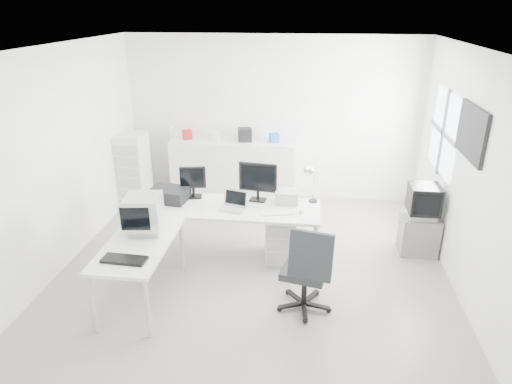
# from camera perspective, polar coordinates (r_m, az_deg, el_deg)

# --- Properties ---
(floor) EXTENTS (5.00, 5.00, 0.01)m
(floor) POSITION_cam_1_polar(r_m,az_deg,el_deg) (6.15, -0.23, -9.36)
(floor) COLOR #B5B1A3
(floor) RESTS_ON ground
(ceiling) EXTENTS (5.00, 5.00, 0.01)m
(ceiling) POSITION_cam_1_polar(r_m,az_deg,el_deg) (5.24, -0.28, 17.63)
(ceiling) COLOR white
(ceiling) RESTS_ON back_wall
(back_wall) EXTENTS (5.00, 0.02, 2.80)m
(back_wall) POSITION_cam_1_polar(r_m,az_deg,el_deg) (7.92, 2.08, 9.04)
(back_wall) COLOR white
(back_wall) RESTS_ON floor
(left_wall) EXTENTS (0.02, 5.00, 2.80)m
(left_wall) POSITION_cam_1_polar(r_m,az_deg,el_deg) (6.34, -23.31, 3.72)
(left_wall) COLOR white
(left_wall) RESTS_ON floor
(right_wall) EXTENTS (0.02, 5.00, 2.80)m
(right_wall) POSITION_cam_1_polar(r_m,az_deg,el_deg) (5.79, 25.09, 1.73)
(right_wall) COLOR white
(right_wall) RESTS_ON floor
(window) EXTENTS (0.02, 1.20, 1.10)m
(window) POSITION_cam_1_polar(r_m,az_deg,el_deg) (6.83, 22.40, 6.87)
(window) COLOR white
(window) RESTS_ON right_wall
(wall_picture) EXTENTS (0.04, 0.90, 0.60)m
(wall_picture) POSITION_cam_1_polar(r_m,az_deg,el_deg) (5.74, 25.35, 6.77)
(wall_picture) COLOR black
(wall_picture) RESTS_ON right_wall
(main_desk) EXTENTS (2.40, 0.80, 0.75)m
(main_desk) POSITION_cam_1_polar(r_m,az_deg,el_deg) (6.23, -3.25, -4.95)
(main_desk) COLOR silver
(main_desk) RESTS_ON floor
(side_desk) EXTENTS (0.70, 1.40, 0.75)m
(side_desk) POSITION_cam_1_polar(r_m,az_deg,el_deg) (5.53, -14.13, -9.54)
(side_desk) COLOR silver
(side_desk) RESTS_ON floor
(drawer_pedestal) EXTENTS (0.40, 0.50, 0.60)m
(drawer_pedestal) POSITION_cam_1_polar(r_m,az_deg,el_deg) (6.24, 3.22, -5.72)
(drawer_pedestal) COLOR silver
(drawer_pedestal) RESTS_ON floor
(inkjet_printer) EXTENTS (0.54, 0.45, 0.17)m
(inkjet_printer) POSITION_cam_1_polar(r_m,az_deg,el_deg) (6.32, -10.79, -0.30)
(inkjet_printer) COLOR black
(inkjet_printer) RESTS_ON main_desk
(lcd_monitor_small) EXTENTS (0.39, 0.26, 0.45)m
(lcd_monitor_small) POSITION_cam_1_polar(r_m,az_deg,el_deg) (6.32, -7.88, 1.23)
(lcd_monitor_small) COLOR black
(lcd_monitor_small) RESTS_ON main_desk
(lcd_monitor_large) EXTENTS (0.54, 0.27, 0.54)m
(lcd_monitor_large) POSITION_cam_1_polar(r_m,az_deg,el_deg) (6.14, 0.24, 1.28)
(lcd_monitor_large) COLOR black
(lcd_monitor_large) RESTS_ON main_desk
(laptop) EXTENTS (0.36, 0.37, 0.19)m
(laptop) POSITION_cam_1_polar(r_m,az_deg,el_deg) (5.93, -3.04, -1.38)
(laptop) COLOR #B7B7BA
(laptop) RESTS_ON main_desk
(white_keyboard) EXTENTS (0.42, 0.22, 0.02)m
(white_keyboard) POSITION_cam_1_polar(r_m,az_deg,el_deg) (5.85, 2.69, -2.66)
(white_keyboard) COLOR silver
(white_keyboard) RESTS_ON main_desk
(white_mouse) EXTENTS (0.06, 0.06, 0.06)m
(white_mouse) POSITION_cam_1_polar(r_m,az_deg,el_deg) (5.88, 5.65, -2.41)
(white_mouse) COLOR silver
(white_mouse) RESTS_ON main_desk
(laser_printer) EXTENTS (0.31, 0.26, 0.18)m
(laser_printer) POSITION_cam_1_polar(r_m,az_deg,el_deg) (6.15, 3.91, -0.58)
(laser_printer) COLOR #A6A6A6
(laser_printer) RESTS_ON main_desk
(desk_lamp) EXTENTS (0.17, 0.17, 0.47)m
(desk_lamp) POSITION_cam_1_polar(r_m,az_deg,el_deg) (6.17, 7.24, 0.80)
(desk_lamp) COLOR silver
(desk_lamp) RESTS_ON main_desk
(crt_monitor) EXTENTS (0.42, 0.42, 0.43)m
(crt_monitor) POSITION_cam_1_polar(r_m,az_deg,el_deg) (5.46, -13.81, -2.89)
(crt_monitor) COLOR #B7B7BA
(crt_monitor) RESTS_ON side_desk
(black_keyboard) EXTENTS (0.48, 0.21, 0.03)m
(black_keyboard) POSITION_cam_1_polar(r_m,az_deg,el_deg) (5.02, -16.13, -8.11)
(black_keyboard) COLOR black
(black_keyboard) RESTS_ON side_desk
(office_chair) EXTENTS (0.75, 0.75, 1.09)m
(office_chair) POSITION_cam_1_polar(r_m,az_deg,el_deg) (5.16, 6.19, -9.23)
(office_chair) COLOR #2A2C30
(office_chair) RESTS_ON floor
(tv_cabinet) EXTENTS (0.50, 0.41, 0.54)m
(tv_cabinet) POSITION_cam_1_polar(r_m,az_deg,el_deg) (6.75, 19.65, -5.04)
(tv_cabinet) COLOR slate
(tv_cabinet) RESTS_ON floor
(crt_tv) EXTENTS (0.50, 0.48, 0.45)m
(crt_tv) POSITION_cam_1_polar(r_m,az_deg,el_deg) (6.55, 20.21, -1.18)
(crt_tv) COLOR black
(crt_tv) RESTS_ON tv_cabinet
(sideboard) EXTENTS (2.15, 0.54, 1.08)m
(sideboard) POSITION_cam_1_polar(r_m,az_deg,el_deg) (8.00, -2.79, 2.73)
(sideboard) COLOR silver
(sideboard) RESTS_ON floor
(clutter_box_a) EXTENTS (0.20, 0.19, 0.16)m
(clutter_box_a) POSITION_cam_1_polar(r_m,az_deg,el_deg) (7.99, -8.58, 7.10)
(clutter_box_a) COLOR #A21B17
(clutter_box_a) RESTS_ON sideboard
(clutter_box_b) EXTENTS (0.16, 0.15, 0.14)m
(clutter_box_b) POSITION_cam_1_polar(r_m,az_deg,el_deg) (7.88, -5.04, 6.98)
(clutter_box_b) COLOR silver
(clutter_box_b) RESTS_ON sideboard
(clutter_box_c) EXTENTS (0.26, 0.25, 0.22)m
(clutter_box_c) POSITION_cam_1_polar(r_m,az_deg,el_deg) (7.78, -1.42, 7.18)
(clutter_box_c) COLOR black
(clutter_box_c) RESTS_ON sideboard
(clutter_box_d) EXTENTS (0.19, 0.18, 0.15)m
(clutter_box_d) POSITION_cam_1_polar(r_m,az_deg,el_deg) (7.73, 2.28, 6.79)
(clutter_box_d) COLOR blue
(clutter_box_d) RESTS_ON sideboard
(clutter_bottle) EXTENTS (0.07, 0.07, 0.22)m
(clutter_bottle) POSITION_cam_1_polar(r_m,az_deg,el_deg) (8.10, -10.58, 7.42)
(clutter_bottle) COLOR silver
(clutter_bottle) RESTS_ON sideboard
(filing_cabinet) EXTENTS (0.44, 0.53, 1.26)m
(filing_cabinet) POSITION_cam_1_polar(r_m,az_deg,el_deg) (7.99, -15.02, 2.62)
(filing_cabinet) COLOR silver
(filing_cabinet) RESTS_ON floor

